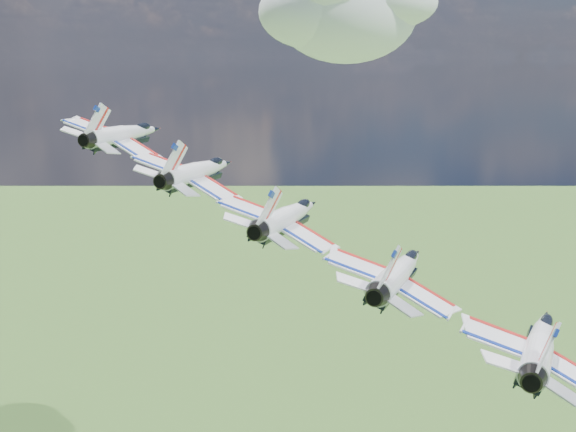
{
  "coord_description": "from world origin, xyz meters",
  "views": [
    {
      "loc": [
        -18.88,
        -67.85,
        157.67
      ],
      "look_at": [
        -15.47,
        -2.74,
        144.74
      ],
      "focal_mm": 50.0,
      "sensor_mm": 36.0,
      "label": 1
    }
  ],
  "objects_px": {
    "jet_2": "(288,216)",
    "jet_1": "(199,171)",
    "jet_4": "(540,343)",
    "jet_3": "(399,272)",
    "jet_0": "(125,134)"
  },
  "relations": [
    {
      "from": "jet_2",
      "to": "jet_1",
      "type": "bearing_deg",
      "value": 157.69
    },
    {
      "from": "jet_4",
      "to": "jet_1",
      "type": "bearing_deg",
      "value": 157.69
    },
    {
      "from": "jet_3",
      "to": "jet_4",
      "type": "xyz_separation_m",
      "value": [
        7.81,
        -8.21,
        -2.68
      ]
    },
    {
      "from": "jet_3",
      "to": "jet_4",
      "type": "bearing_deg",
      "value": -22.31
    },
    {
      "from": "jet_2",
      "to": "jet_4",
      "type": "relative_size",
      "value": 1.0
    },
    {
      "from": "jet_2",
      "to": "jet_4",
      "type": "distance_m",
      "value": 23.3
    },
    {
      "from": "jet_1",
      "to": "jet_4",
      "type": "height_order",
      "value": "jet_1"
    },
    {
      "from": "jet_0",
      "to": "jet_1",
      "type": "height_order",
      "value": "jet_0"
    },
    {
      "from": "jet_2",
      "to": "jet_3",
      "type": "distance_m",
      "value": 11.65
    },
    {
      "from": "jet_1",
      "to": "jet_4",
      "type": "bearing_deg",
      "value": -22.31
    },
    {
      "from": "jet_2",
      "to": "jet_0",
      "type": "bearing_deg",
      "value": 157.69
    },
    {
      "from": "jet_0",
      "to": "jet_2",
      "type": "distance_m",
      "value": 23.3
    },
    {
      "from": "jet_0",
      "to": "jet_1",
      "type": "xyz_separation_m",
      "value": [
        7.81,
        -8.21,
        -2.68
      ]
    },
    {
      "from": "jet_4",
      "to": "jet_2",
      "type": "bearing_deg",
      "value": 157.69
    },
    {
      "from": "jet_3",
      "to": "jet_4",
      "type": "relative_size",
      "value": 1.0
    }
  ]
}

